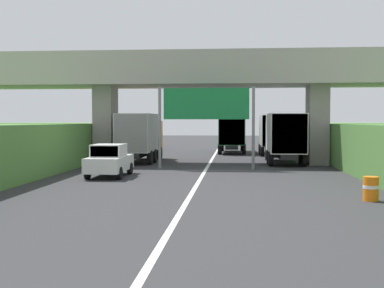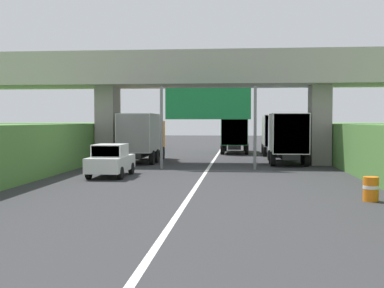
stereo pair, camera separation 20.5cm
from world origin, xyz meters
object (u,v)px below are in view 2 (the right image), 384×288
object	(u,v)px
overhead_highway_sign	(208,109)
truck_blue	(287,136)
construction_barrel_2	(371,189)
truck_yellow	(276,133)
truck_orange	(143,135)
truck_green	(235,132)
car_white	(111,160)

from	to	relation	value
overhead_highway_sign	truck_blue	distance (m)	7.16
construction_barrel_2	overhead_highway_sign	bearing A→B (deg)	119.74
truck_blue	truck_yellow	size ratio (longest dim) A/B	1.00
truck_orange	truck_green	distance (m)	12.74
truck_green	construction_barrel_2	bearing A→B (deg)	-79.34
overhead_highway_sign	construction_barrel_2	xyz separation A→B (m)	(6.71, -11.74, -3.23)
truck_blue	construction_barrel_2	xyz separation A→B (m)	(1.56, -16.40, -1.47)
truck_orange	truck_blue	bearing A→B (deg)	-2.19
overhead_highway_sign	truck_blue	world-z (taller)	overhead_highway_sign
truck_orange	truck_green	world-z (taller)	same
overhead_highway_sign	truck_orange	world-z (taller)	overhead_highway_sign
truck_green	truck_orange	bearing A→B (deg)	-120.60
construction_barrel_2	car_white	bearing A→B (deg)	148.21
construction_barrel_2	truck_green	bearing A→B (deg)	100.66
truck_blue	construction_barrel_2	distance (m)	16.54
overhead_highway_sign	truck_green	world-z (taller)	overhead_highway_sign
car_white	truck_green	bearing A→B (deg)	72.91
car_white	construction_barrel_2	world-z (taller)	car_white
truck_yellow	construction_barrel_2	size ratio (longest dim) A/B	8.11
truck_yellow	construction_barrel_2	distance (m)	25.64
overhead_highway_sign	car_white	size ratio (longest dim) A/B	1.43
truck_orange	construction_barrel_2	bearing A→B (deg)	-55.10
truck_green	truck_yellow	bearing A→B (deg)	-31.47
car_white	truck_blue	bearing A→B (deg)	42.73
overhead_highway_sign	truck_blue	xyz separation A→B (m)	(5.15, 4.65, -1.75)
overhead_highway_sign	truck_yellow	distance (m)	14.81
truck_yellow	truck_green	size ratio (longest dim) A/B	1.00
overhead_highway_sign	construction_barrel_2	bearing A→B (deg)	-60.26
truck_blue	construction_barrel_2	world-z (taller)	truck_blue
truck_orange	car_white	xyz separation A→B (m)	(0.15, -9.62, -1.08)
truck_blue	car_white	distance (m)	13.65
truck_blue	truck_yellow	bearing A→B (deg)	90.45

